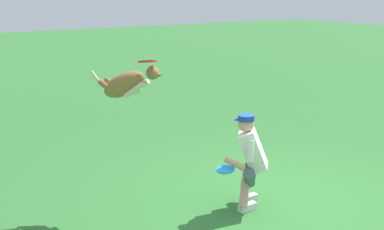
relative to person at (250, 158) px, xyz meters
The scene contains 5 objects.
ground_plane 0.91m from the person, 165.53° to the left, with size 60.00×60.00×0.00m, color #307131.
person is the anchor object (origin of this frame).
dog 1.91m from the person, 35.76° to the right, with size 0.72×0.82×0.54m.
frisbee_flying 1.88m from the person, 30.50° to the right, with size 0.25×0.25×0.02m, color red.
frisbee_held 0.40m from the person, ahead, with size 0.24×0.24×0.02m, color #2297EF.
Camera 1 is at (4.59, 4.60, 2.91)m, focal length 45.58 mm.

